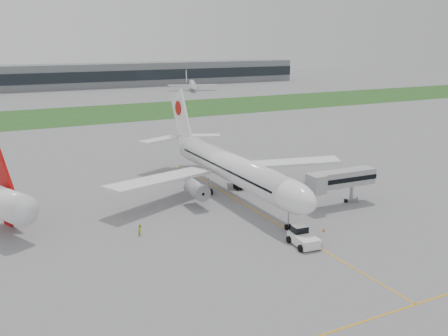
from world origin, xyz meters
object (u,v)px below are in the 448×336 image
jet_bridge (338,180)px  ground_crew_near (299,234)px  airliner (228,166)px  pushback_tug (303,237)px  neighbor_aircraft (6,202)px

jet_bridge → ground_crew_near: 18.43m
airliner → pushback_tug: airliner is taller
ground_crew_near → neighbor_aircraft: 43.19m
pushback_tug → ground_crew_near: (0.50, 1.57, -0.21)m
ground_crew_near → neighbor_aircraft: neighbor_aircraft is taller
ground_crew_near → neighbor_aircraft: bearing=-57.5°
jet_bridge → neighbor_aircraft: 53.68m
neighbor_aircraft → pushback_tug: bearing=-56.0°
pushback_tug → jet_bridge: bearing=41.8°
airliner → ground_crew_near: airliner is taller
airliner → neighbor_aircraft: airliner is taller
pushback_tug → jet_bridge: (15.59, 11.47, 3.54)m
pushback_tug → jet_bridge: 19.67m
pushback_tug → ground_crew_near: bearing=77.9°
airliner → neighbor_aircraft: bearing=-175.8°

